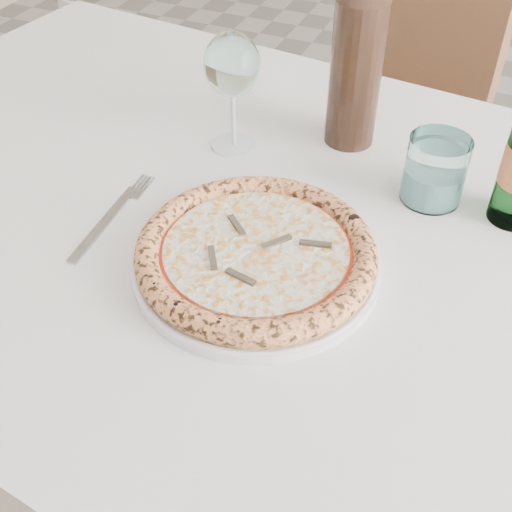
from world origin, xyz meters
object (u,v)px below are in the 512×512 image
(dining_table, at_px, (283,264))
(tumbler, at_px, (434,174))
(wine_glass, at_px, (232,68))
(pizza, at_px, (256,252))
(chair_far, at_px, (389,103))
(wine_bottle, at_px, (357,59))
(plate, at_px, (256,263))

(dining_table, xyz_separation_m, tumbler, (0.17, 0.13, 0.12))
(wine_glass, relative_size, tumbler, 1.94)
(pizza, distance_m, wine_glass, 0.30)
(chair_far, distance_m, wine_bottle, 0.67)
(plate, height_order, wine_bottle, wine_bottle)
(chair_far, height_order, wine_bottle, wine_bottle)
(pizza, bearing_deg, plate, -32.01)
(chair_far, height_order, pizza, chair_far)
(pizza, relative_size, tumbler, 3.13)
(pizza, distance_m, tumbler, 0.29)
(pizza, distance_m, wine_bottle, 0.35)
(pizza, bearing_deg, chair_far, 91.92)
(pizza, bearing_deg, tumbler, 53.98)
(plate, bearing_deg, chair_far, 91.92)
(chair_far, bearing_deg, wine_glass, -99.88)
(dining_table, distance_m, pizza, 0.15)
(pizza, height_order, tumbler, tumbler)
(pizza, relative_size, wine_glass, 1.62)
(plate, bearing_deg, dining_table, 90.00)
(plate, xyz_separation_m, wine_bottle, (0.02, 0.34, 0.13))
(dining_table, xyz_separation_m, pizza, (-0.00, -0.10, 0.11))
(plate, height_order, tumbler, tumbler)
(chair_far, height_order, wine_glass, wine_glass)
(tumbler, bearing_deg, dining_table, -142.02)
(plate, relative_size, tumbler, 3.24)
(chair_far, xyz_separation_m, wine_glass, (-0.11, -0.65, 0.36))
(dining_table, relative_size, chair_far, 1.84)
(dining_table, relative_size, wine_glass, 9.28)
(pizza, bearing_deg, wine_bottle, 87.13)
(dining_table, height_order, chair_far, chair_far)
(wine_glass, bearing_deg, dining_table, -45.49)
(chair_far, bearing_deg, pizza, -88.08)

